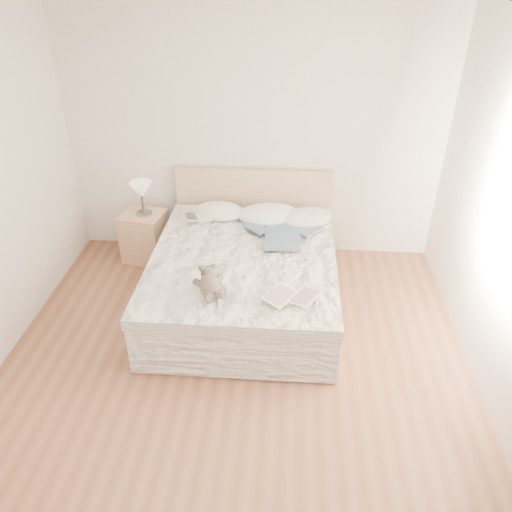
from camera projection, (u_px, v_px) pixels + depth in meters
name	position (u px, v px, depth m)	size (l,w,h in m)	color
floor	(231.00, 389.00, 4.04)	(4.00, 4.50, 0.00)	brown
ceiling	(218.00, 25.00, 2.61)	(4.00, 4.50, 0.00)	silver
wall_back	(253.00, 136.00, 5.23)	(4.00, 0.02, 2.70)	silver
bed	(245.00, 275.00, 4.89)	(1.72, 2.14, 1.00)	tan
nightstand	(145.00, 236.00, 5.59)	(0.45, 0.40, 0.56)	tan
table_lamp	(142.00, 192.00, 5.29)	(0.31, 0.31, 0.37)	#49443F
pillow_left	(220.00, 211.00, 5.32)	(0.53, 0.37, 0.16)	white
pillow_middle	(269.00, 215.00, 5.25)	(0.64, 0.45, 0.19)	white
pillow_right	(307.00, 218.00, 5.19)	(0.55, 0.39, 0.17)	white
blouse	(283.00, 237.00, 4.87)	(0.54, 0.58, 0.02)	#354B64
photo_book	(198.00, 218.00, 5.21)	(0.30, 0.20, 0.02)	silver
childrens_book	(293.00, 297.00, 4.05)	(0.41, 0.28, 0.03)	#FFF3C9
teddy_bear	(210.00, 290.00, 4.09)	(0.22, 0.32, 0.17)	brown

